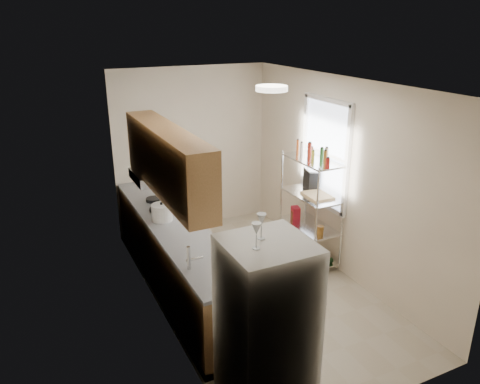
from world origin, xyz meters
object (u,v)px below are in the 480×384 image
object	(u,v)px
cutting_board	(317,195)
espresso_machine	(312,179)
rice_cooker	(162,212)
frying_pan_large	(158,209)
refrigerator	(266,332)

from	to	relation	value
cutting_board	espresso_machine	distance (m)	0.34
rice_cooker	espresso_machine	distance (m)	2.16
rice_cooker	espresso_machine	xyz separation A→B (m)	(2.15, -0.09, 0.15)
frying_pan_large	espresso_machine	size ratio (longest dim) A/B	0.81
refrigerator	frying_pan_large	world-z (taller)	refrigerator
refrigerator	rice_cooker	distance (m)	2.43
refrigerator	frying_pan_large	distance (m)	2.73
cutting_board	espresso_machine	size ratio (longest dim) A/B	1.40
rice_cooker	frying_pan_large	distance (m)	0.33
frying_pan_large	rice_cooker	bearing A→B (deg)	-113.97
espresso_machine	refrigerator	bearing A→B (deg)	-117.47
frying_pan_large	cutting_board	world-z (taller)	cutting_board
frying_pan_large	espresso_machine	distance (m)	2.16
frying_pan_large	espresso_machine	world-z (taller)	espresso_machine
cutting_board	rice_cooker	bearing A→B (deg)	169.14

